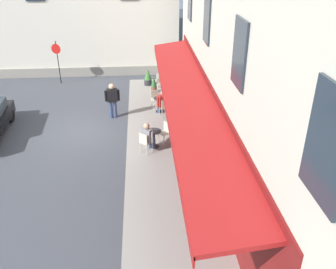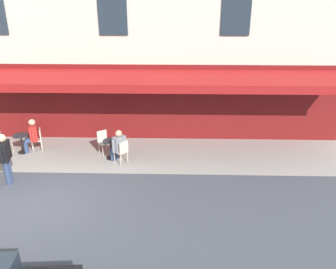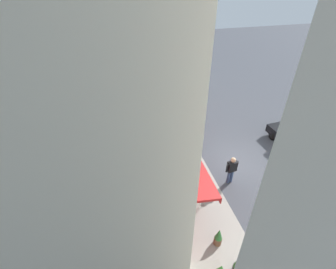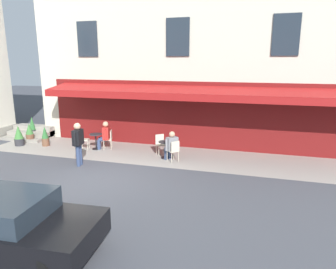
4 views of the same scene
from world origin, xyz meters
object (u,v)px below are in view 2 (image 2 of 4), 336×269
Objects in this scene: cafe_chair_cream_by_window at (38,138)px; seated_companion_in_grey at (118,145)px; cafe_table_near_entrance at (111,147)px; cafe_chair_cream_near_door at (103,140)px; cafe_chair_cream_kerbside at (4,142)px; walking_pedestrian_in_black at (5,155)px; cafe_table_mid_terrace at (21,141)px; seated_patron_in_red at (32,135)px; cafe_chair_cream_under_awning at (122,150)px.

seated_companion_in_grey is at bearing 164.78° from cafe_chair_cream_by_window.
cafe_chair_cream_near_door is at bearing -52.04° from cafe_table_near_entrance.
cafe_chair_cream_near_door is at bearing 176.91° from cafe_chair_cream_by_window.
walking_pedestrian_in_black is (-1.12, 2.11, 0.48)m from cafe_chair_cream_kerbside.
cafe_table_near_entrance is 3.63m from cafe_table_mid_terrace.
cafe_table_near_entrance is at bearing 170.00° from seated_patron_in_red.
cafe_chair_cream_kerbside is 1.06m from seated_patron_in_red.
cafe_chair_cream_near_door reaches higher than cafe_table_near_entrance.
seated_companion_in_grey reaches higher than cafe_table_near_entrance.
cafe_chair_cream_kerbside is at bearing -6.34° from seated_companion_in_grey.
cafe_chair_cream_under_awning is at bearing 140.27° from cafe_table_near_entrance.
cafe_table_near_entrance is at bearing 168.00° from cafe_chair_cream_by_window.
cafe_table_mid_terrace is at bearing -162.43° from cafe_chair_cream_kerbside.
seated_patron_in_red is 3.63m from seated_companion_in_grey.
seated_companion_in_grey is (0.17, -0.14, 0.15)m from cafe_chair_cream_under_awning.
walking_pedestrian_in_black reaches higher than seated_patron_in_red.
cafe_chair_cream_under_awning is at bearing 134.12° from cafe_chair_cream_near_door.
cafe_table_near_entrance is at bearing 127.96° from cafe_chair_cream_near_door.
seated_companion_in_grey reaches higher than cafe_chair_cream_near_door.
cafe_table_near_entrance is 0.46m from seated_companion_in_grey.
cafe_chair_cream_by_window is at bearing -161.38° from cafe_chair_cream_kerbside.
seated_companion_in_grey is at bearing 169.98° from cafe_table_mid_terrace.
cafe_chair_cream_kerbside is 1.26m from cafe_chair_cream_by_window.
seated_companion_in_grey is at bearing -39.73° from cafe_chair_cream_under_awning.
cafe_chair_cream_near_door is 3.62m from walking_pedestrian_in_black.
cafe_chair_cream_kerbside is 0.52× the size of walking_pedestrian_in_black.
cafe_chair_cream_under_awning is 1.00× the size of cafe_chair_cream_kerbside.
walking_pedestrian_in_black is (-0.13, 2.44, 0.31)m from seated_patron_in_red.
cafe_chair_cream_by_window is at bearing -12.00° from cafe_table_near_entrance.
cafe_chair_cream_under_awning is 3.65m from cafe_chair_cream_by_window.
cafe_chair_cream_near_door is 0.70× the size of seated_companion_in_grey.
cafe_chair_cream_under_awning reaches higher than cafe_table_near_entrance.
cafe_table_mid_terrace is 0.82× the size of cafe_chair_cream_by_window.
seated_patron_in_red is at bearing -1.39° from cafe_chair_cream_near_door.
seated_patron_in_red reaches higher than cafe_chair_cream_near_door.
cafe_chair_cream_near_door and cafe_chair_cream_by_window have the same top height.
cafe_table_near_entrance is 0.82× the size of cafe_chair_cream_under_awning.
cafe_table_mid_terrace is 0.43× the size of walking_pedestrian_in_black.
cafe_chair_cream_by_window reaches higher than cafe_table_near_entrance.
cafe_chair_cream_near_door is 1.00× the size of cafe_chair_cream_kerbside.
cafe_chair_cream_near_door is at bearing -45.88° from cafe_chair_cream_under_awning.
cafe_table_mid_terrace is at bearing -77.23° from walking_pedestrian_in_black.
cafe_chair_cream_under_awning is 0.52× the size of walking_pedestrian_in_black.
cafe_chair_cream_under_awning is at bearing -157.57° from walking_pedestrian_in_black.
cafe_table_mid_terrace is 0.63m from cafe_chair_cream_kerbside.
cafe_chair_cream_kerbside is at bearing 17.57° from cafe_table_mid_terrace.
walking_pedestrian_in_black reaches higher than cafe_chair_cream_under_awning.
cafe_table_near_entrance is 3.27m from seated_patron_in_red.
walking_pedestrian_in_black reaches higher than cafe_table_mid_terrace.
cafe_chair_cream_by_window reaches higher than cafe_table_mid_terrace.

